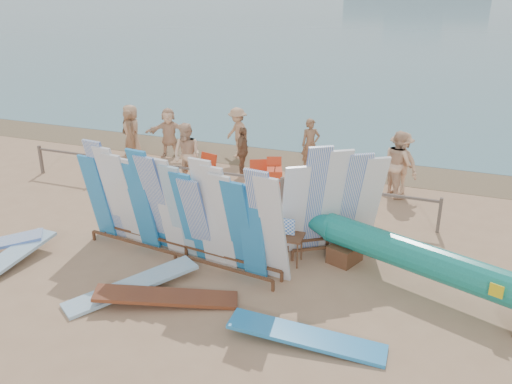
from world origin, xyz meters
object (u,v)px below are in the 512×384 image
at_px(beachgoer_1, 131,136).
at_px(beachgoer_7, 310,145).
at_px(side_surfboard_rack, 333,204).
at_px(stroller, 274,180).
at_px(beachgoer_2, 187,156).
at_px(beachgoer_extra_1, 130,129).
at_px(beachgoer_0, 132,132).
at_px(vendor_table, 285,248).
at_px(beach_chair_left, 204,176).
at_px(outrigger_canoe, 432,265).
at_px(beachgoer_4, 243,151).
at_px(flat_board_b, 133,291).
at_px(beach_chair_right, 260,182).
at_px(beachgoer_11, 169,132).
at_px(flat_board_a, 3,271).
at_px(beachgoer_3, 238,133).
at_px(flat_board_c, 167,303).
at_px(beachgoer_9, 400,163).
at_px(beachgoer_8, 398,164).
at_px(main_surfboard_rack, 179,212).
at_px(flat_board_d, 306,343).

xyz_separation_m(beachgoer_1, beachgoer_7, (5.86, 1.26, -0.03)).
height_order(side_surfboard_rack, stroller, side_surfboard_rack).
relative_size(beachgoer_2, beachgoer_extra_1, 1.12).
bearing_deg(beachgoer_1, beachgoer_0, -10.56).
relative_size(vendor_table, beach_chair_left, 1.14).
bearing_deg(outrigger_canoe, beachgoer_4, 160.75).
distance_m(flat_board_b, beachgoer_7, 8.48).
height_order(vendor_table, beachgoer_7, beachgoer_7).
height_order(beach_chair_right, beachgoer_1, beachgoer_1).
distance_m(beachgoer_11, beachgoer_7, 4.94).
bearing_deg(vendor_table, flat_board_a, -158.80).
bearing_deg(beachgoer_3, flat_board_c, -42.04).
bearing_deg(vendor_table, stroller, 108.78).
bearing_deg(beachgoer_3, beachgoer_11, -129.63).
bearing_deg(beach_chair_left, beachgoer_3, 106.89).
bearing_deg(flat_board_a, beachgoer_0, 106.31).
bearing_deg(beachgoer_11, vendor_table, -65.97).
xyz_separation_m(beachgoer_extra_1, beachgoer_9, (9.35, -0.61, 0.06)).
bearing_deg(side_surfboard_rack, beachgoer_0, 118.00).
bearing_deg(beach_chair_right, beachgoer_8, -8.90).
height_order(outrigger_canoe, beach_chair_right, outrigger_canoe).
bearing_deg(beach_chair_left, outrigger_canoe, -14.43).
relative_size(vendor_table, stroller, 1.03).
bearing_deg(beachgoer_1, vendor_table, -160.94).
bearing_deg(beachgoer_9, side_surfboard_rack, -73.79).
relative_size(outrigger_canoe, beachgoer_11, 4.11).
xyz_separation_m(beach_chair_right, beachgoer_7, (0.85, 2.33, 0.58)).
xyz_separation_m(flat_board_c, stroller, (0.04, 6.09, 0.41)).
bearing_deg(beachgoer_7, beachgoer_extra_1, 152.64).
xyz_separation_m(beachgoer_11, beachgoer_9, (7.85, -0.72, 0.06)).
distance_m(flat_board_b, beachgoer_extra_1, 9.45).
distance_m(flat_board_b, beachgoer_3, 8.81).
height_order(side_surfboard_rack, beachgoer_4, side_surfboard_rack).
height_order(main_surfboard_rack, beachgoer_0, main_surfboard_rack).
height_order(flat_board_b, beachgoer_2, beachgoer_2).
relative_size(flat_board_b, beachgoer_1, 1.56).
xyz_separation_m(side_surfboard_rack, beach_chair_right, (-2.84, 2.99, -0.92)).
distance_m(beachgoer_extra_1, beachgoer_3, 3.86).
distance_m(beachgoer_1, beachgoer_8, 8.76).
distance_m(flat_board_d, beach_chair_left, 7.99).
bearing_deg(beachgoer_11, side_surfboard_rack, -58.17).
bearing_deg(beachgoer_4, side_surfboard_rack, -141.98).
height_order(flat_board_c, beach_chair_left, beach_chair_left).
bearing_deg(beachgoer_extra_1, beachgoer_2, -133.16).
relative_size(flat_board_c, beachgoer_11, 1.60).
height_order(outrigger_canoe, beachgoer_8, beachgoer_8).
distance_m(main_surfboard_rack, beachgoer_4, 5.71).
distance_m(vendor_table, beachgoer_3, 7.51).
distance_m(side_surfboard_rack, beach_chair_left, 5.48).
bearing_deg(beachgoer_extra_1, beachgoer_11, -95.78).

